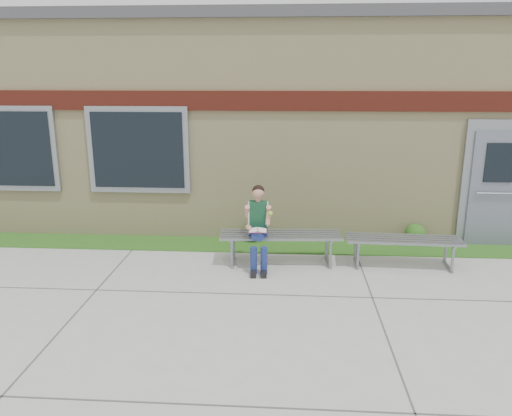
{
  "coord_description": "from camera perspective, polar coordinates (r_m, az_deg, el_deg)",
  "views": [
    {
      "loc": [
        -0.22,
        -6.07,
        3.07
      ],
      "look_at": [
        -0.73,
        1.7,
        0.97
      ],
      "focal_mm": 35.0,
      "sensor_mm": 36.0,
      "label": 1
    }
  ],
  "objects": [
    {
      "name": "shrub_east",
      "position": [
        9.67,
        17.76,
        -2.84
      ],
      "size": [
        0.38,
        0.38,
        0.38
      ],
      "primitive_type": "sphere",
      "color": "#294B14",
      "rests_on": "grass_strip"
    },
    {
      "name": "grass_strip",
      "position": [
        9.2,
        4.93,
        -4.37
      ],
      "size": [
        16.0,
        0.8,
        0.02
      ],
      "primitive_type": "cube",
      "color": "#294B14",
      "rests_on": "ground"
    },
    {
      "name": "ground",
      "position": [
        6.81,
        5.33,
        -11.75
      ],
      "size": [
        80.0,
        80.0,
        0.0
      ],
      "primitive_type": "plane",
      "color": "#9E9E99",
      "rests_on": "ground"
    },
    {
      "name": "shrub_mid",
      "position": [
        9.4,
        -0.35,
        -2.64
      ],
      "size": [
        0.37,
        0.37,
        0.37
      ],
      "primitive_type": "sphere",
      "color": "#294B14",
      "rests_on": "grass_strip"
    },
    {
      "name": "girl",
      "position": [
        8.0,
        0.27,
        -1.88
      ],
      "size": [
        0.46,
        0.75,
        1.35
      ],
      "rotation": [
        0.0,
        0.0,
        0.04
      ],
      "color": "navy",
      "rests_on": "ground"
    },
    {
      "name": "bench_right",
      "position": [
        8.5,
        16.47,
        -4.04
      ],
      "size": [
        1.87,
        0.58,
        0.48
      ],
      "rotation": [
        0.0,
        0.0,
        -0.04
      ],
      "color": "gray",
      "rests_on": "ground"
    },
    {
      "name": "school_building",
      "position": [
        12.1,
        4.87,
        10.48
      ],
      "size": [
        16.2,
        6.22,
        4.2
      ],
      "color": "beige",
      "rests_on": "ground"
    },
    {
      "name": "bench_left",
      "position": [
        8.28,
        2.84,
        -3.72
      ],
      "size": [
        2.02,
        0.67,
        0.52
      ],
      "rotation": [
        0.0,
        0.0,
        0.06
      ],
      "color": "gray",
      "rests_on": "ground"
    }
  ]
}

